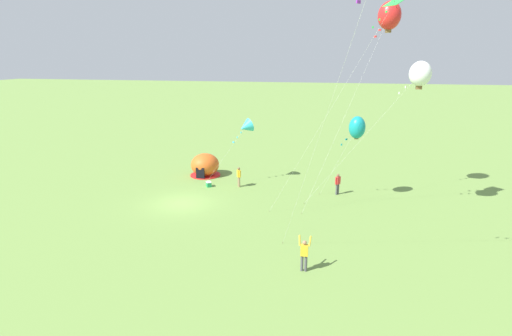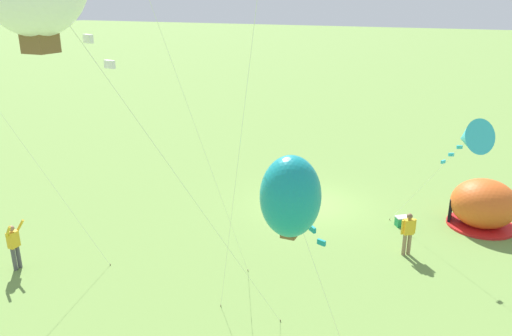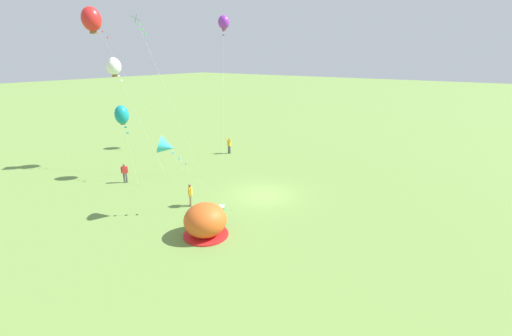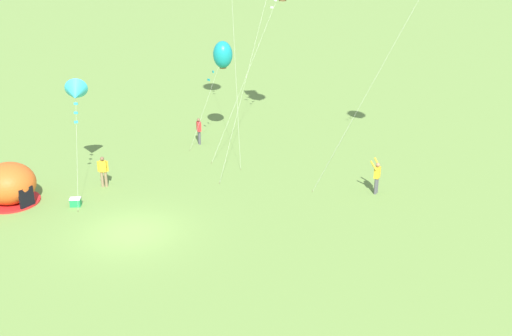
% 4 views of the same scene
% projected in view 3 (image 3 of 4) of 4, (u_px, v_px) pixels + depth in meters
% --- Properties ---
extents(ground_plane, '(300.00, 300.00, 0.00)m').
position_uv_depth(ground_plane, '(263.00, 195.00, 27.51)').
color(ground_plane, olive).
extents(popup_tent, '(2.81, 2.81, 2.10)m').
position_uv_depth(popup_tent, '(205.00, 221.00, 21.02)').
color(popup_tent, '#D8591E').
rests_on(popup_tent, ground).
extents(cooler_box, '(0.65, 0.60, 0.44)m').
position_uv_depth(cooler_box, '(222.00, 209.00, 24.44)').
color(cooler_box, '#1E8C4C').
rests_on(cooler_box, ground).
extents(person_with_toddler, '(0.47, 0.43, 1.72)m').
position_uv_depth(person_with_toddler, '(125.00, 172.00, 29.87)').
color(person_with_toddler, '#4C4C51').
rests_on(person_with_toddler, ground).
extents(person_watching_sky, '(0.50, 0.41, 1.72)m').
position_uv_depth(person_watching_sky, '(190.00, 194.00, 25.19)').
color(person_watching_sky, '#8C7251').
rests_on(person_watching_sky, ground).
extents(person_near_tent, '(0.47, 0.68, 1.89)m').
position_uv_depth(person_near_tent, '(229.00, 145.00, 38.84)').
color(person_near_tent, '#4C4C51').
rests_on(person_near_tent, ground).
extents(kite_red, '(4.94, 6.01, 14.46)m').
position_uv_depth(kite_red, '(91.00, 19.00, 27.96)').
color(kite_red, silver).
rests_on(kite_red, ground).
extents(kite_purple, '(6.21, 4.73, 14.94)m').
position_uv_depth(kite_purple, '(224.00, 22.00, 38.14)').
color(kite_purple, silver).
rests_on(kite_purple, ground).
extents(kite_teal, '(1.52, 3.17, 6.55)m').
position_uv_depth(kite_teal, '(122.00, 115.00, 29.94)').
color(kite_teal, silver).
rests_on(kite_teal, ground).
extents(kite_cyan, '(3.69, 4.05, 5.63)m').
position_uv_depth(kite_cyan, '(166.00, 146.00, 22.76)').
color(kite_cyan, silver).
rests_on(kite_cyan, ground).
extents(kite_green, '(1.38, 8.09, 14.22)m').
position_uv_depth(kite_green, '(138.00, 23.00, 31.02)').
color(kite_green, silver).
rests_on(kite_green, ground).
extents(kite_white, '(1.39, 7.92, 10.50)m').
position_uv_depth(kite_white, '(114.00, 66.00, 32.34)').
color(kite_white, silver).
rests_on(kite_white, ground).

